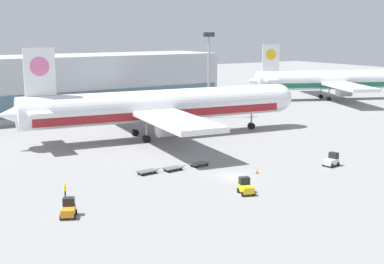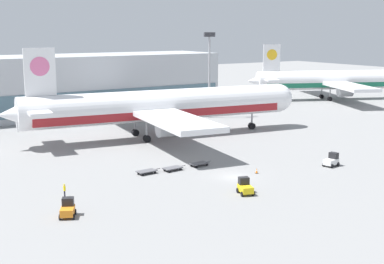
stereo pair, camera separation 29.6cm
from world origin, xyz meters
name	(u,v)px [view 1 (the left image)]	position (x,y,z in m)	size (l,w,h in m)	color
ground_plane	(235,177)	(0.00, 0.00, 0.00)	(400.00, 400.00, 0.00)	gray
terminal_building	(36,87)	(-7.54, 66.59, 6.99)	(90.00, 18.20, 14.00)	#B2B7BC
light_mast	(209,68)	(25.30, 43.72, 11.46)	(2.80, 0.50, 19.40)	#9EA0A5
airplane_main	(157,107)	(4.23, 29.74, 5.84)	(57.93, 48.63, 17.00)	white
airplane_distant	(336,81)	(74.69, 51.02, 5.46)	(51.16, 44.24, 15.90)	white
baggage_tug_foreground	(332,160)	(15.84, -2.94, 0.88)	(2.67, 2.03, 2.00)	silver
baggage_tug_mid	(245,187)	(-3.48, -6.87, 0.88)	(2.24, 2.75, 2.00)	yellow
baggage_tug_far	(68,209)	(-24.84, -3.10, 0.88)	(2.45, 2.81, 2.00)	orange
baggage_dolly_lead	(147,171)	(-9.48, 7.89, 0.39)	(3.76, 1.77, 0.48)	#56565B
baggage_dolly_second	(173,168)	(-5.49, 7.46, 0.39)	(3.76, 1.77, 0.48)	#56565B
baggage_dolly_third	(199,163)	(-0.83, 7.61, 0.39)	(3.76, 1.77, 0.48)	#56565B
ground_crew_near	(65,189)	(-22.82, 3.80, 0.97)	(0.26, 0.57, 1.67)	black
traffic_cone_near	(257,171)	(3.82, -0.17, 0.38)	(0.40, 0.40, 0.78)	black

